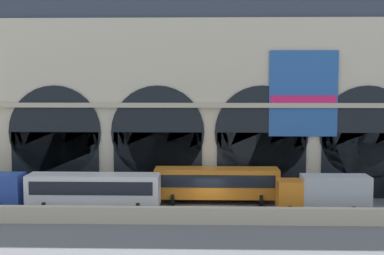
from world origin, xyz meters
The scene contains 6 objects.
ground_plane centered at (0.00, 0.00, 0.00)m, with size 200.00×200.00×0.00m, color slate.
quay_parapet_wall centered at (0.00, -4.56, 0.64)m, with size 90.00×0.70×1.29m, color beige.
station_building centered at (0.03, 7.65, 9.80)m, with size 50.12×5.73×20.12m.
bus_midwest centered at (-9.66, -0.70, 1.78)m, with size 11.00×3.25×3.10m.
bus_center centered at (0.64, 2.71, 1.78)m, with size 11.00×3.25×3.10m.
box_truck_mideast centered at (9.43, -0.81, 1.70)m, with size 7.50×2.91×3.12m.
Camera 1 is at (-0.15, -44.94, 10.88)m, focal length 50.65 mm.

